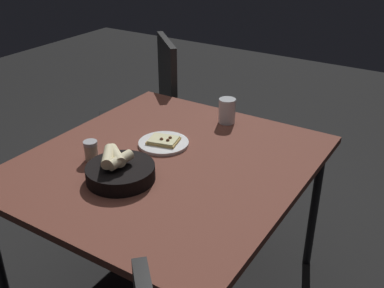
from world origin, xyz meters
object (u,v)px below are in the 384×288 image
dining_table (167,170)px  beer_glass (227,112)px  pizza_plate (164,143)px  bread_basket (120,171)px  pepper_shaker (91,152)px  chair_near (151,108)px

dining_table → beer_glass: bearing=86.4°
dining_table → beer_glass: beer_glass is taller
dining_table → pizza_plate: bearing=131.5°
dining_table → pizza_plate: 0.15m
dining_table → bread_basket: (-0.06, -0.22, 0.09)m
bread_basket → pepper_shaker: size_ratio=3.11×
dining_table → chair_near: 1.01m
pizza_plate → chair_near: bearing=131.2°
bread_basket → chair_near: size_ratio=0.27×
pepper_shaker → chair_near: 1.02m
pizza_plate → beer_glass: (0.12, 0.36, 0.04)m
chair_near → pepper_shaker: bearing=-66.5°
pizza_plate → bread_basket: bearing=-84.8°
pizza_plate → beer_glass: beer_glass is taller
pizza_plate → beer_glass: 0.38m
bread_basket → beer_glass: bearing=82.4°
beer_glass → dining_table: bearing=-93.6°
bread_basket → beer_glass: size_ratio=2.19×
dining_table → pepper_shaker: 0.32m
beer_glass → pepper_shaker: 0.69m
pizza_plate → chair_near: size_ratio=0.23×
pizza_plate → pepper_shaker: 0.32m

